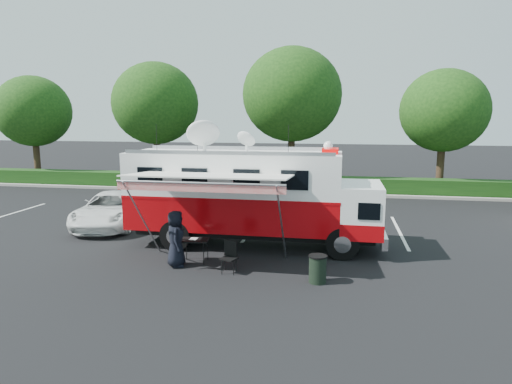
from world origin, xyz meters
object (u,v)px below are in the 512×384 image
command_truck (251,195)px  folding_table (195,241)px  trash_bin (318,269)px  white_suv (113,225)px

command_truck → folding_table: 2.87m
command_truck → folding_table: (-1.45, -2.19, -1.16)m
command_truck → trash_bin: (2.55, -3.34, -1.47)m
white_suv → trash_bin: trash_bin is taller
folding_table → trash_bin: 4.18m
command_truck → folding_table: size_ratio=9.43×
white_suv → folding_table: folding_table is taller
white_suv → folding_table: 6.53m
white_suv → folding_table: size_ratio=5.30×
command_truck → trash_bin: command_truck is taller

